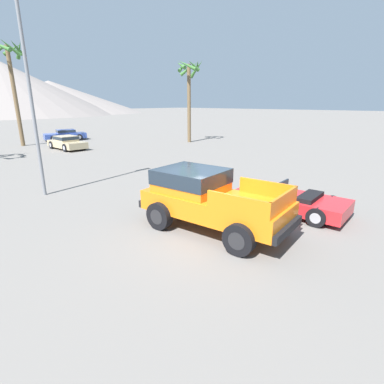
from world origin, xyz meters
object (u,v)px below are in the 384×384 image
Objects in this scene: parked_car_tan at (67,142)px; parked_car_blue at (65,135)px; orange_pickup_truck at (206,196)px; street_lamp_post at (27,72)px; palm_tree_tall at (11,69)px; palm_tree_leaning at (189,81)px; red_convertible_car at (290,201)px.

parked_car_blue is (2.91, 6.53, -0.01)m from parked_car_tan.
street_lamp_post is (-2.18, 7.70, 4.11)m from orange_pickup_truck.
palm_tree_tall is 16.23m from palm_tree_leaning.
red_convertible_car is 21.73m from parked_car_tan.
parked_car_blue is (4.46, 28.20, 0.17)m from red_convertible_car.
red_convertible_car is 21.98m from palm_tree_leaning.
parked_car_tan is at bearing -69.58° from palm_tree_tall.
red_convertible_car is 27.61m from palm_tree_tall.
orange_pickup_truck is 0.59× the size of street_lamp_post.
parked_car_tan is 15.12m from street_lamp_post.
palm_tree_tall is (-0.37, 26.84, 6.47)m from red_convertible_car.
palm_tree_tall is at bearing -69.93° from parked_car_tan.
red_convertible_car is 11.63m from street_lamp_post.
parked_car_tan is at bearing 70.59° from orange_pickup_truck.
palm_tree_tall reaches higher than parked_car_tan.
red_convertible_car is 0.45× the size of palm_tree_tall.
palm_tree_tall is at bearing 143.15° from palm_tree_leaning.
orange_pickup_truck is 1.14× the size of parked_car_blue.
palm_tree_leaning is at bearing 157.24° from parked_car_tan.
palm_tree_tall is at bearing 120.51° from parked_car_blue.
palm_tree_leaning reaches higher than orange_pickup_truck.
parked_car_blue is at bearing 126.28° from palm_tree_leaning.
palm_tree_leaning is (11.05, -4.56, 5.41)m from parked_car_tan.
parked_car_tan is 8.36m from palm_tree_tall.
parked_car_blue is (7.76, 26.80, -0.49)m from orange_pickup_truck.
orange_pickup_truck is at bearing -96.55° from palm_tree_tall.
parked_car_tan reaches higher than red_convertible_car.
parked_car_blue is 0.52× the size of street_lamp_post.
parked_car_blue is 0.49× the size of palm_tree_tall.
palm_tree_tall reaches higher than orange_pickup_truck.
palm_tree_leaning is (8.13, -11.08, 5.42)m from parked_car_blue.
palm_tree_leaning is (15.89, 15.72, 4.93)m from orange_pickup_truck.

